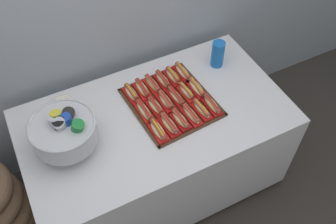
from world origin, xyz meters
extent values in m
plane|color=#38332D|center=(0.00, 0.00, 0.00)|extent=(10.00, 10.00, 0.00)
cube|color=silver|center=(0.00, 0.00, 0.39)|extent=(1.62, 0.90, 0.71)
cylinder|color=black|center=(0.70, -0.34, 0.02)|extent=(0.05, 0.05, 0.04)
cylinder|color=black|center=(-0.70, 0.34, 0.02)|extent=(0.05, 0.05, 0.04)
cylinder|color=black|center=(0.70, 0.34, 0.02)|extent=(0.05, 0.05, 0.04)
cube|color=#472B19|center=(0.13, 0.05, 0.75)|extent=(0.52, 0.56, 0.01)
cube|color=#472B19|center=(0.15, -0.21, 0.76)|extent=(0.48, 0.05, 0.01)
cube|color=#472B19|center=(0.11, 0.30, 0.76)|extent=(0.48, 0.05, 0.01)
cube|color=#472B19|center=(-0.10, 0.03, 0.76)|extent=(0.05, 0.52, 0.01)
cube|color=#472B19|center=(0.36, 0.06, 0.76)|extent=(0.05, 0.52, 0.01)
cube|color=red|center=(-0.04, -0.13, 0.76)|extent=(0.07, 0.17, 0.02)
ellipsoid|color=#E0BC7F|center=(-0.04, -0.13, 0.78)|extent=(0.06, 0.16, 0.04)
cylinder|color=brown|center=(-0.04, -0.13, 0.80)|extent=(0.03, 0.16, 0.03)
cylinder|color=yellow|center=(-0.04, -0.13, 0.81)|extent=(0.01, 0.13, 0.01)
cube|color=#B21414|center=(0.03, -0.12, 0.76)|extent=(0.08, 0.17, 0.02)
ellipsoid|color=#E0BC7F|center=(0.03, -0.12, 0.79)|extent=(0.07, 0.16, 0.04)
cylinder|color=#9E4C38|center=(0.03, -0.12, 0.80)|extent=(0.04, 0.15, 0.03)
cylinder|color=red|center=(0.03, -0.12, 0.82)|extent=(0.02, 0.13, 0.01)
cube|color=#B21414|center=(0.11, -0.12, 0.76)|extent=(0.08, 0.16, 0.02)
ellipsoid|color=#E0BC7F|center=(0.11, -0.12, 0.79)|extent=(0.06, 0.15, 0.04)
cylinder|color=#A8563D|center=(0.11, -0.12, 0.80)|extent=(0.04, 0.14, 0.03)
cylinder|color=red|center=(0.11, -0.12, 0.81)|extent=(0.02, 0.12, 0.01)
cube|color=red|center=(0.18, -0.11, 0.76)|extent=(0.07, 0.18, 0.02)
ellipsoid|color=tan|center=(0.18, -0.11, 0.79)|extent=(0.06, 0.16, 0.04)
cylinder|color=#A8563D|center=(0.18, -0.11, 0.80)|extent=(0.04, 0.15, 0.03)
cylinder|color=red|center=(0.18, -0.11, 0.81)|extent=(0.02, 0.13, 0.01)
cube|color=red|center=(0.26, -0.11, 0.76)|extent=(0.07, 0.16, 0.02)
ellipsoid|color=#E0BC7F|center=(0.26, -0.11, 0.79)|extent=(0.06, 0.15, 0.04)
cylinder|color=#9E4C38|center=(0.26, -0.11, 0.80)|extent=(0.04, 0.14, 0.03)
cylinder|color=yellow|center=(0.26, -0.11, 0.81)|extent=(0.02, 0.12, 0.01)
cube|color=#B21414|center=(0.33, -0.10, 0.76)|extent=(0.06, 0.17, 0.02)
ellipsoid|color=tan|center=(0.33, -0.10, 0.79)|extent=(0.05, 0.16, 0.04)
cylinder|color=#9E4C38|center=(0.33, -0.10, 0.80)|extent=(0.03, 0.15, 0.03)
cylinder|color=red|center=(0.33, -0.10, 0.81)|extent=(0.01, 0.13, 0.01)
cube|color=red|center=(-0.05, 0.03, 0.76)|extent=(0.07, 0.18, 0.02)
ellipsoid|color=beige|center=(-0.05, 0.03, 0.79)|extent=(0.06, 0.17, 0.04)
cylinder|color=brown|center=(-0.05, 0.03, 0.80)|extent=(0.03, 0.16, 0.03)
cylinder|color=red|center=(-0.05, 0.03, 0.81)|extent=(0.01, 0.14, 0.01)
cube|color=#B21414|center=(0.02, 0.04, 0.76)|extent=(0.08, 0.16, 0.02)
ellipsoid|color=#E0BC7F|center=(0.02, 0.04, 0.78)|extent=(0.07, 0.15, 0.04)
cylinder|color=brown|center=(0.02, 0.04, 0.80)|extent=(0.04, 0.14, 0.03)
cylinder|color=red|center=(0.02, 0.04, 0.81)|extent=(0.02, 0.11, 0.01)
cube|color=red|center=(0.09, 0.04, 0.76)|extent=(0.07, 0.15, 0.02)
ellipsoid|color=beige|center=(0.09, 0.04, 0.79)|extent=(0.06, 0.14, 0.04)
cylinder|color=#A8563D|center=(0.09, 0.04, 0.80)|extent=(0.04, 0.14, 0.03)
cylinder|color=red|center=(0.09, 0.04, 0.82)|extent=(0.01, 0.12, 0.01)
cube|color=#B21414|center=(0.17, 0.05, 0.76)|extent=(0.07, 0.17, 0.02)
ellipsoid|color=beige|center=(0.17, 0.05, 0.78)|extent=(0.06, 0.16, 0.04)
cylinder|color=brown|center=(0.17, 0.05, 0.79)|extent=(0.04, 0.16, 0.03)
cylinder|color=red|center=(0.17, 0.05, 0.81)|extent=(0.02, 0.13, 0.01)
cube|color=red|center=(0.24, 0.06, 0.76)|extent=(0.07, 0.16, 0.02)
ellipsoid|color=beige|center=(0.24, 0.06, 0.79)|extent=(0.06, 0.14, 0.04)
cylinder|color=#9E4C38|center=(0.24, 0.06, 0.80)|extent=(0.04, 0.14, 0.03)
cylinder|color=yellow|center=(0.24, 0.06, 0.81)|extent=(0.02, 0.12, 0.01)
cube|color=#B21414|center=(0.32, 0.06, 0.76)|extent=(0.07, 0.18, 0.02)
ellipsoid|color=beige|center=(0.32, 0.06, 0.78)|extent=(0.06, 0.16, 0.04)
cylinder|color=#A8563D|center=(0.32, 0.06, 0.79)|extent=(0.03, 0.16, 0.03)
cylinder|color=yellow|center=(0.32, 0.06, 0.81)|extent=(0.01, 0.14, 0.01)
cube|color=red|center=(-0.07, 0.20, 0.76)|extent=(0.08, 0.16, 0.02)
ellipsoid|color=beige|center=(-0.07, 0.20, 0.79)|extent=(0.06, 0.15, 0.04)
cylinder|color=brown|center=(-0.07, 0.20, 0.80)|extent=(0.04, 0.14, 0.03)
cylinder|color=yellow|center=(-0.07, 0.20, 0.81)|extent=(0.02, 0.12, 0.01)
cube|color=red|center=(0.01, 0.20, 0.76)|extent=(0.07, 0.17, 0.02)
ellipsoid|color=#E0BC7F|center=(0.01, 0.20, 0.79)|extent=(0.06, 0.16, 0.04)
cylinder|color=brown|center=(0.01, 0.20, 0.80)|extent=(0.03, 0.15, 0.03)
cylinder|color=red|center=(0.01, 0.20, 0.81)|extent=(0.01, 0.13, 0.01)
cube|color=red|center=(0.08, 0.21, 0.76)|extent=(0.08, 0.17, 0.02)
ellipsoid|color=tan|center=(0.08, 0.21, 0.79)|extent=(0.06, 0.16, 0.04)
cylinder|color=#A8563D|center=(0.08, 0.21, 0.80)|extent=(0.04, 0.16, 0.03)
cylinder|color=red|center=(0.08, 0.21, 0.81)|extent=(0.02, 0.13, 0.01)
cube|color=#B21414|center=(0.16, 0.21, 0.76)|extent=(0.07, 0.17, 0.02)
ellipsoid|color=beige|center=(0.16, 0.21, 0.79)|extent=(0.06, 0.16, 0.04)
cylinder|color=brown|center=(0.16, 0.21, 0.80)|extent=(0.04, 0.15, 0.03)
cylinder|color=red|center=(0.16, 0.21, 0.82)|extent=(0.01, 0.13, 0.01)
cube|color=#B21414|center=(0.23, 0.22, 0.76)|extent=(0.08, 0.17, 0.02)
ellipsoid|color=#E0BC7F|center=(0.23, 0.22, 0.79)|extent=(0.06, 0.16, 0.04)
cylinder|color=brown|center=(0.23, 0.22, 0.80)|extent=(0.04, 0.15, 0.03)
cylinder|color=yellow|center=(0.23, 0.22, 0.81)|extent=(0.01, 0.12, 0.01)
cube|color=#B21414|center=(0.31, 0.23, 0.76)|extent=(0.07, 0.18, 0.02)
ellipsoid|color=beige|center=(0.31, 0.23, 0.78)|extent=(0.06, 0.17, 0.04)
cylinder|color=#9E4C38|center=(0.31, 0.23, 0.80)|extent=(0.03, 0.16, 0.03)
cylinder|color=yellow|center=(0.31, 0.23, 0.81)|extent=(0.01, 0.14, 0.01)
cylinder|color=silver|center=(-0.53, 0.02, 0.76)|extent=(0.19, 0.19, 0.02)
cone|color=silver|center=(-0.53, 0.02, 0.79)|extent=(0.07, 0.07, 0.06)
cylinder|color=silver|center=(-0.53, 0.02, 0.88)|extent=(0.35, 0.35, 0.13)
torus|color=silver|center=(-0.53, 0.02, 0.95)|extent=(0.36, 0.36, 0.02)
cylinder|color=#1E47B2|center=(-0.50, 0.02, 0.93)|extent=(0.10, 0.09, 0.13)
cylinder|color=black|center=(-0.48, 0.07, 0.93)|extent=(0.10, 0.13, 0.15)
cylinder|color=yellow|center=(-0.54, 0.06, 0.93)|extent=(0.10, 0.12, 0.14)
cylinder|color=#B7BCC6|center=(-0.56, 0.04, 0.93)|extent=(0.09, 0.09, 0.13)
cylinder|color=black|center=(-0.54, 0.01, 0.93)|extent=(0.10, 0.10, 0.13)
cylinder|color=#B7BCC6|center=(-0.53, 0.02, 0.93)|extent=(0.11, 0.12, 0.14)
cylinder|color=#197A33|center=(-0.47, -0.04, 0.93)|extent=(0.11, 0.10, 0.14)
cylinder|color=blue|center=(0.56, 0.22, 0.81)|extent=(0.08, 0.08, 0.12)
cylinder|color=blue|center=(0.56, 0.22, 0.83)|extent=(0.08, 0.08, 0.12)
cylinder|color=blue|center=(0.56, 0.22, 0.85)|extent=(0.08, 0.08, 0.12)
cylinder|color=blue|center=(0.56, 0.22, 0.87)|extent=(0.08, 0.08, 0.12)
torus|color=silver|center=(-0.47, 0.32, 0.77)|extent=(0.15, 0.15, 0.04)
camera|label=1|loc=(-0.57, -1.31, 2.50)|focal=40.12mm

